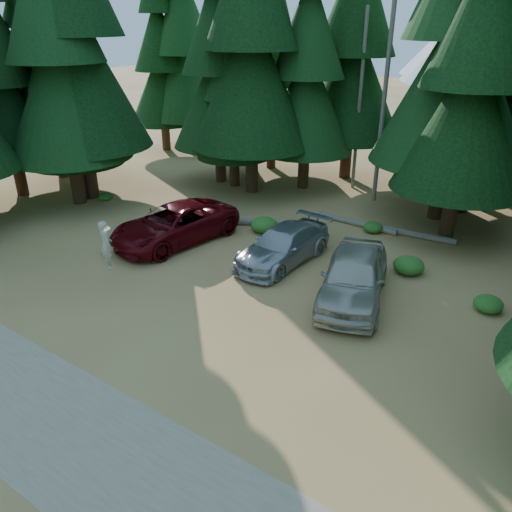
# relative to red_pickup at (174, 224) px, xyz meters

# --- Properties ---
(ground) EXTENTS (160.00, 160.00, 0.00)m
(ground) POSITION_rel_red_pickup_xyz_m (4.45, -3.76, -0.85)
(ground) COLOR #9B7141
(ground) RESTS_ON ground
(gravel_strip) EXTENTS (26.00, 3.50, 0.01)m
(gravel_strip) POSITION_rel_red_pickup_xyz_m (4.45, -10.26, -0.85)
(gravel_strip) COLOR gray
(gravel_strip) RESTS_ON ground
(forest_belt_north) EXTENTS (36.00, 7.00, 22.00)m
(forest_belt_north) POSITION_rel_red_pickup_xyz_m (4.45, 11.24, -0.85)
(forest_belt_north) COLOR black
(forest_belt_north) RESTS_ON ground
(forest_belt_west) EXTENTS (6.00, 22.00, 22.00)m
(forest_belt_west) POSITION_rel_red_pickup_xyz_m (-11.05, 0.24, -0.85)
(forest_belt_west) COLOR black
(forest_belt_west) RESTS_ON ground
(snag_front) EXTENTS (0.24, 0.24, 12.00)m
(snag_front) POSITION_rel_red_pickup_xyz_m (5.25, 10.74, 5.15)
(snag_front) COLOR slate
(snag_front) RESTS_ON ground
(snag_back) EXTENTS (0.20, 0.20, 10.00)m
(snag_back) POSITION_rel_red_pickup_xyz_m (3.25, 12.24, 4.15)
(snag_back) COLOR slate
(snag_back) RESTS_ON ground
(red_pickup) EXTENTS (3.72, 6.50, 1.71)m
(red_pickup) POSITION_rel_red_pickup_xyz_m (0.00, 0.00, 0.00)
(red_pickup) COLOR #5E080E
(red_pickup) RESTS_ON ground
(silver_minivan_center) EXTENTS (2.38, 5.23, 1.49)m
(silver_minivan_center) POSITION_rel_red_pickup_xyz_m (5.20, 1.02, -0.11)
(silver_minivan_center) COLOR #ACAFB5
(silver_minivan_center) RESTS_ON ground
(silver_minivan_right) EXTENTS (3.72, 5.86, 1.86)m
(silver_minivan_right) POSITION_rel_red_pickup_xyz_m (8.95, -0.21, 0.07)
(silver_minivan_right) COLOR beige
(silver_minivan_right) RESTS_ON ground
(frisbee_player) EXTENTS (0.83, 0.71, 1.94)m
(frisbee_player) POSITION_rel_red_pickup_xyz_m (0.60, -4.33, 0.72)
(frisbee_player) COLOR beige
(frisbee_player) RESTS_ON ground
(log_left) EXTENTS (4.30, 2.44, 0.33)m
(log_left) POSITION_rel_red_pickup_xyz_m (2.75, 4.20, -0.69)
(log_left) COLOR slate
(log_left) RESTS_ON ground
(log_mid) EXTENTS (3.91, 0.62, 0.32)m
(log_mid) POSITION_rel_red_pickup_xyz_m (8.89, 6.74, -0.69)
(log_mid) COLOR slate
(log_mid) RESTS_ON ground
(log_right) EXTENTS (4.34, 0.51, 0.28)m
(log_right) POSITION_rel_red_pickup_xyz_m (6.04, 6.54, -0.72)
(log_right) COLOR slate
(log_right) RESTS_ON ground
(shrub_far_left) EXTENTS (1.01, 1.01, 0.56)m
(shrub_far_left) POSITION_rel_red_pickup_xyz_m (-0.90, 3.15, -0.58)
(shrub_far_left) COLOR #2B6B20
(shrub_far_left) RESTS_ON ground
(shrub_left) EXTENTS (1.09, 1.09, 0.60)m
(shrub_left) POSITION_rel_red_pickup_xyz_m (-1.95, 3.90, -0.56)
(shrub_left) COLOR #2B6B20
(shrub_left) RESTS_ON ground
(shrub_center_left) EXTENTS (1.30, 1.30, 0.71)m
(shrub_center_left) POSITION_rel_red_pickup_xyz_m (2.70, 3.31, -0.50)
(shrub_center_left) COLOR #2B6B20
(shrub_center_left) RESTS_ON ground
(shrub_center_right) EXTENTS (0.80, 0.80, 0.44)m
(shrub_center_right) POSITION_rel_red_pickup_xyz_m (4.06, 3.92, -0.64)
(shrub_center_right) COLOR #2B6B20
(shrub_center_right) RESTS_ON ground
(shrub_right) EXTENTS (0.93, 0.93, 0.51)m
(shrub_right) POSITION_rel_red_pickup_xyz_m (7.06, 6.24, -0.60)
(shrub_right) COLOR #2B6B20
(shrub_right) RESTS_ON ground
(shrub_far_right) EXTENTS (1.23, 1.23, 0.68)m
(shrub_far_right) POSITION_rel_red_pickup_xyz_m (9.93, 3.00, -0.52)
(shrub_far_right) COLOR #2B6B20
(shrub_far_right) RESTS_ON ground
(shrub_edge_west) EXTENTS (0.77, 0.77, 0.42)m
(shrub_edge_west) POSITION_rel_red_pickup_xyz_m (-7.31, 2.09, -0.64)
(shrub_edge_west) COLOR #2B6B20
(shrub_edge_west) RESTS_ON ground
(shrub_edge_east) EXTENTS (1.01, 1.01, 0.55)m
(shrub_edge_east) POSITION_rel_red_pickup_xyz_m (13.23, 1.74, -0.58)
(shrub_edge_east) COLOR #2B6B20
(shrub_edge_east) RESTS_ON ground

